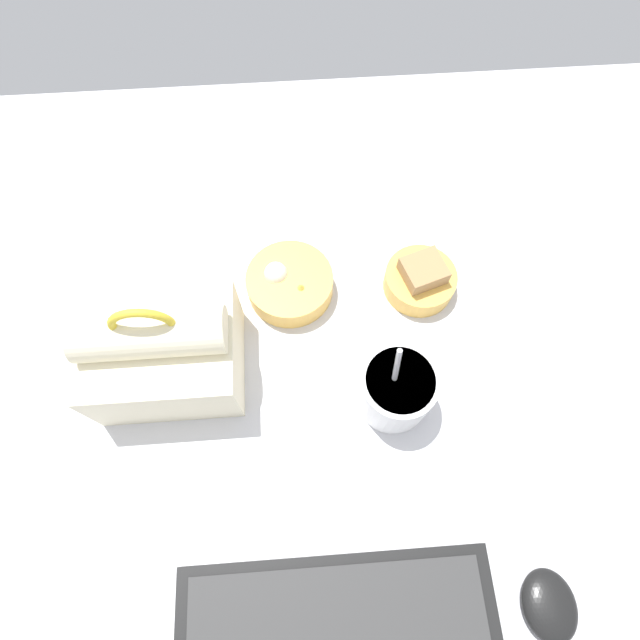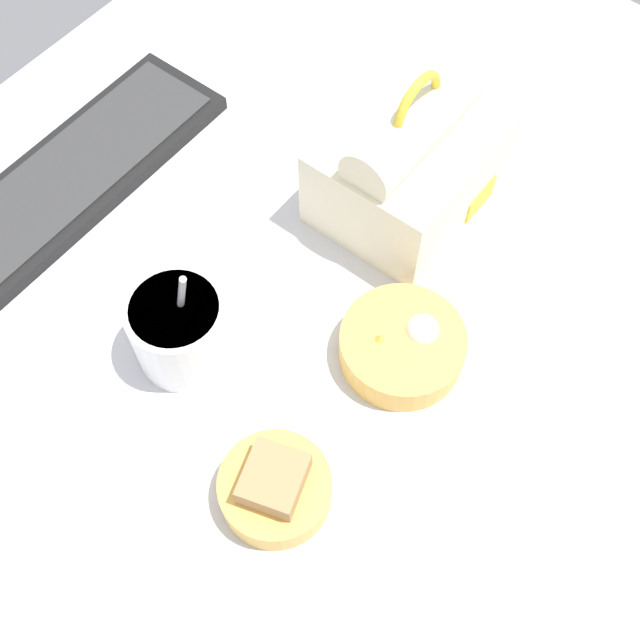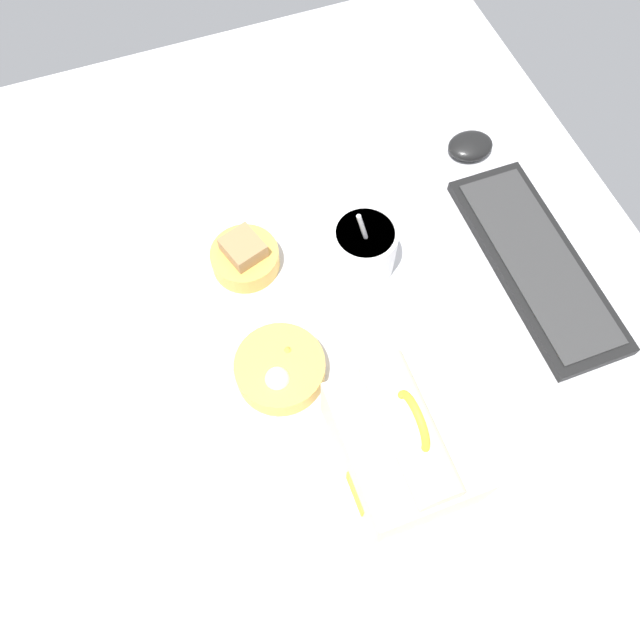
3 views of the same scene
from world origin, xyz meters
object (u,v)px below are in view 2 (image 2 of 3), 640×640
keyboard (81,170)px  bento_bowl_sandwich (275,487)px  bento_bowl_snacks (402,345)px  lunch_bag (409,163)px  soup_cup (180,329)px

keyboard → bento_bowl_sandwich: size_ratio=3.51×
bento_bowl_sandwich → bento_bowl_snacks: (20.00, -0.80, -0.23)cm
bento_bowl_snacks → lunch_bag: bearing=33.8°
lunch_bag → bento_bowl_snacks: size_ratio=1.49×
keyboard → bento_bowl_snacks: bento_bowl_snacks is taller
keyboard → soup_cup: 28.34cm
keyboard → bento_bowl_snacks: size_ratio=2.88×
bento_bowl_snacks → keyboard: bearing=94.5°
soup_cup → bento_bowl_sandwich: bearing=-110.0°
lunch_bag → soup_cup: 31.62cm
soup_cup → bento_bowl_sandwich: (-6.42, -17.65, -2.37)cm
keyboard → bento_bowl_snacks: 44.82cm
keyboard → bento_bowl_sandwich: bento_bowl_sandwich is taller
bento_bowl_sandwich → bento_bowl_snacks: 20.01cm
keyboard → soup_cup: size_ratio=2.52×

